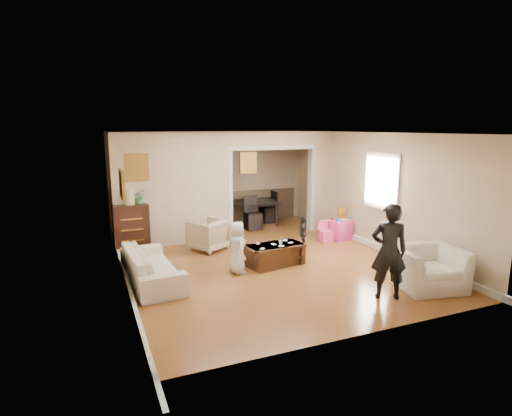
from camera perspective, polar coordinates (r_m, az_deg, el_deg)
name	(u,v)px	position (r m, az deg, el deg)	size (l,w,h in m)	color
floor	(260,259)	(8.75, 0.50, -7.00)	(7.00, 7.00, 0.00)	#A3652A
partition_left	(174,189)	(9.74, -11.15, 2.52)	(2.75, 0.18, 2.60)	beige
partition_right	(319,181)	(11.14, 8.67, 3.67)	(0.55, 0.18, 2.60)	beige
partition_header	(272,139)	(10.41, 2.26, 9.48)	(2.22, 0.18, 0.35)	beige
window_pane	(382,181)	(9.47, 16.93, 3.54)	(0.03, 0.95, 1.10)	white
framed_art_partition	(137,167)	(9.45, -16.08, 5.40)	(0.45, 0.03, 0.55)	brown
framed_art_sofa_wall	(122,184)	(7.13, -17.98, 3.17)	(0.03, 0.55, 0.40)	brown
framed_art_alcove	(248,163)	(11.96, -1.07, 6.22)	(0.45, 0.03, 0.55)	brown
sofa	(152,266)	(7.66, -14.14, -7.69)	(2.02, 0.79, 0.59)	white
armchair_back	(208,235)	(9.35, -6.56, -3.68)	(0.73, 0.75, 0.69)	tan
armchair_front	(428,268)	(7.71, 22.60, -7.66)	(1.08, 0.94, 0.70)	white
dresser	(131,228)	(9.59, -16.78, -2.60)	(0.76, 0.43, 1.05)	black
table_lamp	(129,196)	(9.45, -17.02, 1.55)	(0.22, 0.22, 0.36)	beige
potted_plant	(139,197)	(9.48, -15.81, 1.52)	(0.29, 0.25, 0.32)	#3A7A36
coffee_table	(275,255)	(8.33, 2.62, -6.42)	(1.13, 0.56, 0.42)	#3D2213
coffee_cup	(281,242)	(8.26, 3.42, -4.76)	(0.09, 0.09, 0.08)	silver
play_table	(339,230)	(10.39, 11.37, -2.96)	(0.48, 0.48, 0.46)	#F23FA0
cereal_box	(342,214)	(10.46, 11.69, -0.75)	(0.20, 0.07, 0.30)	gold
cyan_cup	(337,220)	(10.24, 11.11, -1.62)	(0.08, 0.08, 0.08)	teal
toy_block	(333,219)	(10.37, 10.50, -1.52)	(0.08, 0.06, 0.05)	red
play_bowl	(344,221)	(10.27, 12.02, -1.70)	(0.21, 0.21, 0.05)	white
dining_table	(244,213)	(11.71, -1.62, -0.66)	(1.89, 1.05, 0.66)	black
adult_person	(389,251)	(6.93, 17.83, -5.69)	(0.57, 0.37, 1.56)	black
child_kneel_a	(237,248)	(7.80, -2.58, -5.46)	(0.48, 0.31, 0.99)	silver
child_kneel_b	(237,245)	(8.28, -2.66, -5.12)	(0.39, 0.31, 0.81)	pink
child_toddler	(303,233)	(9.39, 6.51, -3.41)	(0.44, 0.18, 0.75)	black
craft_papers	(276,244)	(8.27, 2.77, -5.01)	(0.81, 0.49, 0.00)	white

